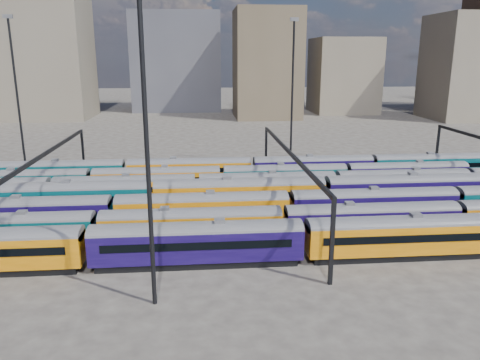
{
  "coord_description": "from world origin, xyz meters",
  "views": [
    {
      "loc": [
        -1.12,
        -56.46,
        19.3
      ],
      "look_at": [
        4.29,
        5.02,
        3.0
      ],
      "focal_mm": 35.0,
      "sensor_mm": 36.0,
      "label": 1
    }
  ],
  "objects": [
    {
      "name": "mast_3",
      "position": [
        15.0,
        24.0,
        13.97
      ],
      "size": [
        1.4,
        0.5,
        25.6
      ],
      "color": "black",
      "rests_on": "ground"
    },
    {
      "name": "gantry_2",
      "position": [
        10.0,
        0.0,
        6.79
      ],
      "size": [
        0.35,
        40.35,
        8.03
      ],
      "color": "black",
      "rests_on": "ground"
    },
    {
      "name": "rake_2",
      "position": [
        -0.92,
        -5.0,
        2.61
      ],
      "size": [
        141.43,
        2.96,
        4.97
      ],
      "color": "black",
      "rests_on": "ground"
    },
    {
      "name": "rake_4",
      "position": [
        -1.56,
        5.0,
        2.47
      ],
      "size": [
        114.69,
        2.8,
        4.7
      ],
      "color": "black",
      "rests_on": "ground"
    },
    {
      "name": "rake_1",
      "position": [
        -2.15,
        -10.0,
        2.5
      ],
      "size": [
        96.52,
        2.83,
        4.75
      ],
      "color": "black",
      "rests_on": "ground"
    },
    {
      "name": "rake_3",
      "position": [
        14.79,
        0.0,
        2.83
      ],
      "size": [
        131.17,
        3.2,
        5.39
      ],
      "color": "black",
      "rests_on": "ground"
    },
    {
      "name": "rake_6",
      "position": [
        -12.53,
        15.0,
        2.52
      ],
      "size": [
        116.95,
        2.85,
        4.8
      ],
      "color": "black",
      "rests_on": "ground"
    },
    {
      "name": "rake_5",
      "position": [
        -7.38,
        10.0,
        2.41
      ],
      "size": [
        93.32,
        2.74,
        4.59
      ],
      "color": "black",
      "rests_on": "ground"
    },
    {
      "name": "mast_2",
      "position": [
        -5.0,
        -22.0,
        13.97
      ],
      "size": [
        1.4,
        0.5,
        25.6
      ],
      "color": "black",
      "rests_on": "ground"
    },
    {
      "name": "gantry_1",
      "position": [
        -20.0,
        0.0,
        6.79
      ],
      "size": [
        0.35,
        40.35,
        8.03
      ],
      "color": "black",
      "rests_on": "ground"
    },
    {
      "name": "mast_1",
      "position": [
        -30.0,
        22.0,
        13.97
      ],
      "size": [
        1.4,
        0.5,
        25.6
      ],
      "color": "black",
      "rests_on": "ground"
    },
    {
      "name": "ground",
      "position": [
        0.0,
        0.0,
        0.0
      ],
      "size": [
        500.0,
        500.0,
        0.0
      ],
      "primitive_type": "plane",
      "color": "#3D3833",
      "rests_on": "ground"
    },
    {
      "name": "rake_0",
      "position": [
        -1.53,
        -15.0,
        2.65
      ],
      "size": [
        143.32,
        2.99,
        5.04
      ],
      "color": "black",
      "rests_on": "ground"
    }
  ]
}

